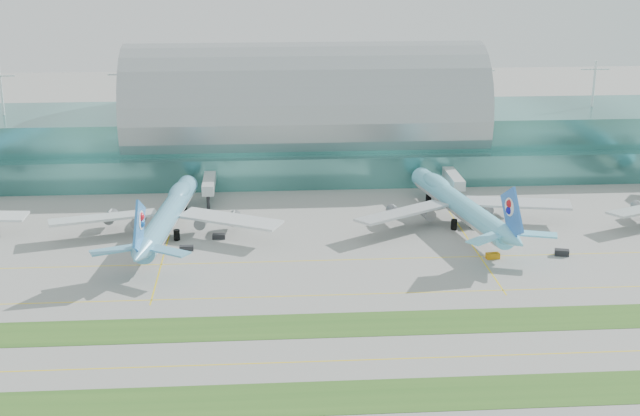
{
  "coord_description": "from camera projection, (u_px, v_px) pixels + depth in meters",
  "views": [
    {
      "loc": [
        -15.74,
        -167.66,
        79.77
      ],
      "look_at": [
        0.0,
        55.0,
        9.0
      ],
      "focal_mm": 50.0,
      "sensor_mm": 36.0,
      "label": 1
    }
  ],
  "objects": [
    {
      "name": "airliner_c",
      "position": [
        458.0,
        203.0,
        248.02
      ],
      "size": [
        62.83,
        72.17,
        19.97
      ],
      "rotation": [
        0.0,
        0.0,
        0.19
      ],
      "color": "#69CBE8",
      "rests_on": "ground"
    },
    {
      "name": "taxiline_d",
      "position": [
        324.0,
        260.0,
        222.62
      ],
      "size": [
        420.0,
        0.35,
        0.01
      ],
      "primitive_type": "cube",
      "color": "yellow",
      "rests_on": "ground"
    },
    {
      "name": "terminal",
      "position": [
        305.0,
        128.0,
        302.75
      ],
      "size": [
        340.0,
        69.1,
        36.0
      ],
      "color": "#3D7A75",
      "rests_on": "ground"
    },
    {
      "name": "gse_c",
      "position": [
        187.0,
        248.0,
        229.15
      ],
      "size": [
        3.62,
        1.56,
        1.3
      ],
      "primitive_type": "cube",
      "rotation": [
        0.0,
        0.0,
        0.02
      ],
      "color": "black",
      "rests_on": "ground"
    },
    {
      "name": "grass_strip_near",
      "position": [
        353.0,
        397.0,
        157.95
      ],
      "size": [
        420.0,
        12.0,
        0.08
      ],
      "primitive_type": "cube",
      "color": "#2D591E",
      "rests_on": "ground"
    },
    {
      "name": "gse_e",
      "position": [
        493.0,
        256.0,
        223.54
      ],
      "size": [
        3.53,
        2.05,
        1.51
      ],
      "primitive_type": "cube",
      "rotation": [
        0.0,
        0.0,
        0.12
      ],
      "color": "#CA800B",
      "rests_on": "ground"
    },
    {
      "name": "taxiline_c",
      "position": [
        332.0,
        295.0,
        201.7
      ],
      "size": [
        420.0,
        0.35,
        0.01
      ],
      "primitive_type": "cube",
      "color": "yellow",
      "rests_on": "ground"
    },
    {
      "name": "taxiline_b",
      "position": [
        345.0,
        360.0,
        171.28
      ],
      "size": [
        420.0,
        0.35,
        0.01
      ],
      "primitive_type": "cube",
      "color": "yellow",
      "rests_on": "ground"
    },
    {
      "name": "gse_f",
      "position": [
        562.0,
        253.0,
        225.71
      ],
      "size": [
        3.94,
        2.85,
        1.56
      ],
      "primitive_type": "cube",
      "rotation": [
        0.0,
        0.0,
        -0.27
      ],
      "color": "black",
      "rests_on": "ground"
    },
    {
      "name": "airliner_b",
      "position": [
        168.0,
        213.0,
        239.27
      ],
      "size": [
        62.87,
        71.77,
        19.75
      ],
      "rotation": [
        0.0,
        0.0,
        -0.11
      ],
      "color": "#5AA4C6",
      "rests_on": "ground"
    },
    {
      "name": "gse_d",
      "position": [
        219.0,
        236.0,
        237.79
      ],
      "size": [
        3.39,
        1.83,
        1.34
      ],
      "primitive_type": "cube",
      "rotation": [
        0.0,
        0.0,
        -0.02
      ],
      "color": "black",
      "rests_on": "ground"
    },
    {
      "name": "grass_strip_far",
      "position": [
        338.0,
        325.0,
        186.48
      ],
      "size": [
        420.0,
        12.0,
        0.08
      ],
      "primitive_type": "cube",
      "color": "#2D591E",
      "rests_on": "ground"
    },
    {
      "name": "ground",
      "position": [
        339.0,
        329.0,
        184.59
      ],
      "size": [
        700.0,
        700.0,
        0.0
      ],
      "primitive_type": "plane",
      "color": "gray",
      "rests_on": "ground"
    }
  ]
}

